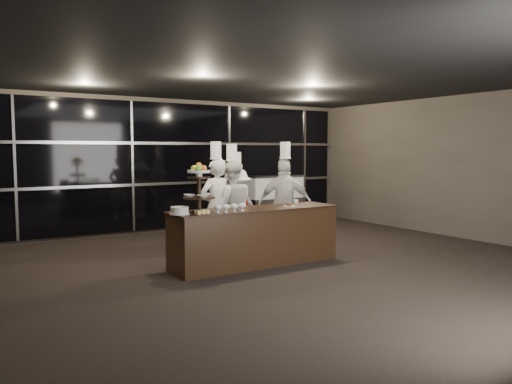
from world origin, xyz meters
TOP-DOWN VIEW (x-y plane):
  - room at (0.00, 0.00)m, footprint 10.00×10.00m
  - window_wall at (0.00, 4.94)m, footprint 8.60×0.10m
  - buffet_counter at (-0.48, 1.10)m, footprint 2.84×0.74m
  - display_stand at (-1.48, 1.10)m, footprint 0.48×0.48m
  - compotes at (-1.07, 0.88)m, footprint 0.53×0.11m
  - layer_cake at (-1.82, 1.05)m, footprint 0.30×0.30m
  - pastry_squares at (-1.51, 0.94)m, footprint 0.20×0.12m
  - small_plate at (0.12, 1.00)m, footprint 0.20×0.20m
  - chef_cup at (0.52, 1.35)m, footprint 0.08×0.08m
  - display_case at (2.07, 4.30)m, footprint 1.41×0.62m
  - chef_a at (-0.61, 2.20)m, footprint 0.66×0.47m
  - chef_b at (-0.26, 2.24)m, footprint 0.98×0.88m
  - chef_c at (-0.12, 2.33)m, footprint 1.04×0.68m
  - chef_d at (0.64, 1.85)m, footprint 1.06×0.88m

SIDE VIEW (x-z plane):
  - buffet_counter at x=-0.48m, z-range 0.01..0.93m
  - display_case at x=2.07m, z-range 0.07..1.31m
  - chef_c at x=-0.12m, z-range -0.14..1.68m
  - chef_b at x=-0.26m, z-range -0.14..1.82m
  - chef_d at x=0.64m, z-range -0.13..1.86m
  - chef_a at x=-0.61m, z-range -0.12..1.87m
  - small_plate at x=0.12m, z-range 0.91..0.96m
  - pastry_squares at x=-1.51m, z-range 0.92..0.97m
  - chef_cup at x=0.52m, z-range 0.92..0.99m
  - layer_cake at x=-1.82m, z-range 0.92..1.03m
  - compotes at x=-1.07m, z-range 0.94..1.06m
  - display_stand at x=-1.48m, z-range 0.97..1.71m
  - room at x=0.00m, z-range -3.50..6.50m
  - window_wall at x=0.00m, z-range 0.10..2.90m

